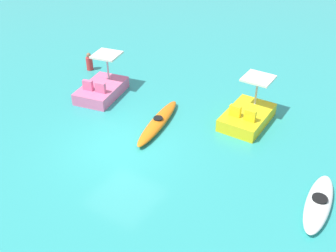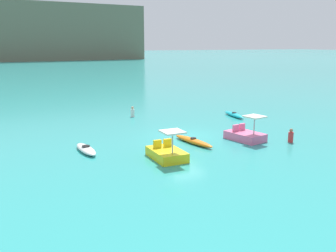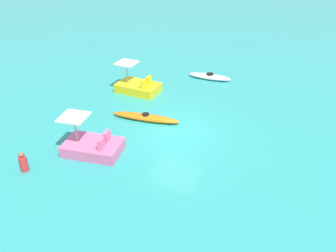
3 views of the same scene
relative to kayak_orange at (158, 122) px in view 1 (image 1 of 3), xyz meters
The scene contains 6 objects.
ground_plane 1.87m from the kayak_orange, 79.64° to the left, with size 600.00×600.00×0.00m, color teal.
kayak_orange is the anchor object (origin of this frame).
kayak_white 6.49m from the kayak_orange, behind, with size 0.97×2.77×0.37m.
pedal_boat_yellow 3.49m from the kayak_orange, 142.34° to the right, with size 1.54×2.47×1.68m.
pedal_boat_pink 3.49m from the kayak_orange, 10.31° to the right, with size 1.99×2.67×1.68m.
person_near_shore 6.12m from the kayak_orange, 21.70° to the right, with size 0.35×0.35×0.88m.
Camera 1 is at (-7.71, 8.54, 8.44)m, focal length 42.04 mm.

